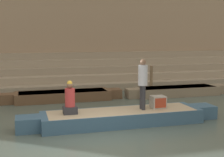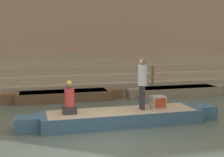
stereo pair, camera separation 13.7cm
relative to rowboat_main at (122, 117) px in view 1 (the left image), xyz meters
name	(u,v)px [view 1 (the left image)]	position (x,y,z in m)	size (l,w,h in m)	color
ground_plane	(104,144)	(-1.06, -1.75, -0.23)	(120.00, 120.00, 0.00)	#47544C
ghat_steps	(60,74)	(-1.06, 8.49, 0.45)	(36.00, 3.80, 1.87)	gray
back_wall	(55,15)	(-1.06, 10.48, 3.93)	(34.20, 1.28, 8.38)	#937A60
rowboat_main	(122,117)	(0.00, 0.00, 0.00)	(6.68, 1.48, 0.44)	#33516B
person_standing	(143,80)	(0.70, -0.02, 1.17)	(0.31, 0.31, 1.66)	#28282D
person_rowing	(70,100)	(-1.69, 0.04, 0.63)	(0.43, 0.34, 1.05)	#28282D
tv_set	(158,102)	(1.29, 0.05, 0.41)	(0.47, 0.42, 0.41)	#9E998E
moored_boat_shore	(177,91)	(4.10, 4.03, -0.01)	(5.17, 1.15, 0.43)	#756651
moored_boat_distant	(63,96)	(-1.38, 4.26, -0.01)	(5.32, 1.15, 0.43)	brown
mooring_post	(151,78)	(3.37, 5.50, 0.43)	(0.15, 0.15, 1.33)	brown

